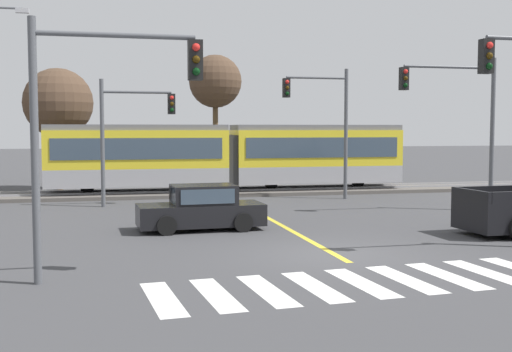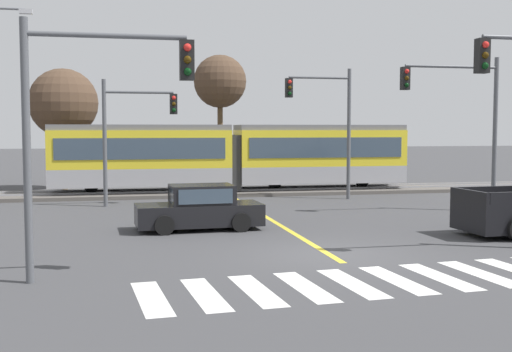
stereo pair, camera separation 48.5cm
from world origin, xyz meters
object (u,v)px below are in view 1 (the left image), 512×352
Objects in this scene: light_rail_tram at (229,155)px; traffic_light_mid_right at (462,109)px; sedan_crossing at (201,209)px; traffic_light_far_right at (326,114)px; bare_tree_west at (58,103)px; traffic_light_near_left at (95,107)px; traffic_light_far_left at (128,124)px; bare_tree_east at (215,82)px.

traffic_light_mid_right reaches higher than light_rail_tram.
sedan_crossing is 11.25m from traffic_light_far_right.
sedan_crossing is 0.63× the size of bare_tree_west.
light_rail_tram is 19.62m from traffic_light_near_left.
sedan_crossing is 8.13m from traffic_light_far_left.
bare_tree_east reaches higher than sedan_crossing.
traffic_light_far_right is at bearing -43.29° from light_rail_tram.
traffic_light_mid_right is at bearing 11.61° from sedan_crossing.
traffic_light_near_left reaches higher than light_rail_tram.
bare_tree_west is (-12.82, 8.04, 0.73)m from traffic_light_far_right.
light_rail_tram is 4.33× the size of sedan_crossing.
bare_tree_west reaches higher than light_rail_tram.
sedan_crossing is 0.55× the size of bare_tree_east.
bare_tree_west is 9.10m from bare_tree_east.
traffic_light_near_left is at bearing -109.47° from light_rail_tram.
traffic_light_mid_right is (7.84, -9.44, 2.15)m from light_rail_tram.
light_rail_tram is 2.74× the size of bare_tree_west.
sedan_crossing is 8.13m from traffic_light_near_left.
bare_tree_west is at bearing 95.83° from traffic_light_near_left.
light_rail_tram is 3.34× the size of traffic_light_far_left.
traffic_light_far_left is at bearing -67.98° from bare_tree_west.
bare_tree_west is at bearing 109.38° from sedan_crossing.
traffic_light_far_left is (-5.32, -4.41, 1.55)m from light_rail_tram.
light_rail_tram is 5.85m from traffic_light_far_right.
traffic_light_near_left reaches higher than sedan_crossing.
traffic_light_near_left is at bearing -84.17° from bare_tree_west.
light_rail_tram is at bearing 129.71° from traffic_light_mid_right.
bare_tree_east is at bearing 74.21° from traffic_light_near_left.
bare_tree_east is (8.96, 0.79, 1.35)m from bare_tree_west.
traffic_light_far_right is (3.99, -3.76, 2.05)m from light_rail_tram.
traffic_light_far_right is 1.08× the size of traffic_light_near_left.
traffic_light_mid_right is 1.09× the size of traffic_light_near_left.
traffic_light_far_left is at bearing 159.08° from traffic_light_mid_right.
light_rail_tram is 6.54m from bare_tree_east.
sedan_crossing is at bearing -132.15° from traffic_light_far_right.
bare_tree_west reaches higher than traffic_light_far_left.
traffic_light_far_right reaches higher than light_rail_tram.
bare_tree_west is 0.87× the size of bare_tree_east.
traffic_light_far_right is at bearing -32.09° from bare_tree_west.
traffic_light_far_right is 9.34m from traffic_light_far_left.
traffic_light_mid_right is at bearing -20.92° from traffic_light_far_left.
bare_tree_east is (0.13, 5.07, 4.12)m from light_rail_tram.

